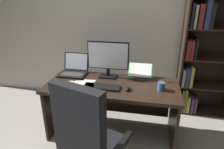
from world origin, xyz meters
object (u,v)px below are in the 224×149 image
Objects in this scene: keyboard at (102,87)px; laptop at (74,70)px; office_chair at (88,145)px; open_binder at (73,86)px; bookshelf at (206,42)px; coffee_mug at (161,86)px; computer_mouse at (128,89)px; desk at (113,96)px; monitor at (108,59)px; pen at (90,83)px; reading_stand_with_book at (140,72)px; notepad at (88,84)px.

laptop is at bearing 143.37° from keyboard.
open_binder is (-0.36, 0.60, 0.27)m from office_chair.
bookshelf reaches higher than coffee_mug.
coffee_mug reaches higher than computer_mouse.
monitor is at bearing 121.67° from desk.
open_binder reaches higher than pen.
reading_stand_with_book is 2.22× the size of pen.
pen is at bearing 170.97° from computer_mouse.
computer_mouse is 0.49m from notepad.
computer_mouse is at bearing -168.49° from coffee_mug.
office_chair is 3.49× the size of reading_stand_with_book.
office_chair is 1.17m from laptop.
desk is 16.68× the size of coffee_mug.
laptop reaches higher than pen.
computer_mouse reaches higher than notepad.
laptop reaches higher than reading_stand_with_book.
notepad is (-0.19, 0.07, -0.01)m from keyboard.
monitor reaches higher than computer_mouse.
keyboard is at bearing 180.00° from computer_mouse.
notepad is at bearing -151.46° from reading_stand_with_book.
reading_stand_with_book reaches higher than keyboard.
reading_stand_with_book reaches higher than pen.
open_binder is at bearing -171.41° from keyboard.
desk is at bearing 104.76° from office_chair.
notepad is (0.15, 0.12, -0.01)m from open_binder.
reading_stand_with_book is at bearing 7.22° from monitor.
bookshelf is 1.62m from keyboard.
laptop is 1.18m from coffee_mug.
desk is 0.74× the size of bookshelf.
keyboard is at bearing -6.93° from open_binder.
notepad is at bearing 158.25° from keyboard.
monitor is at bearing -1.11° from laptop.
office_chair is at bearing -109.93° from reading_stand_with_book.
pen is at bearing -149.04° from bookshelf.
computer_mouse is (0.21, -0.19, 0.22)m from desk.
bookshelf is 1.10m from coffee_mug.
bookshelf is 4.05× the size of monitor.
pen is (-0.47, 0.07, -0.01)m from computer_mouse.
coffee_mug is at bearing 67.60° from office_chair.
open_binder is (-0.33, -0.40, -0.23)m from monitor.
monitor is 0.51m from computer_mouse.
office_chair is 1.94× the size of open_binder.
monitor is (-1.27, -0.59, -0.15)m from bookshelf.
bookshelf is 6.93× the size of reading_stand_with_book.
bookshelf is 5.12× the size of keyboard.
bookshelf is 3.85× the size of open_binder.
laptop is at bearing 136.12° from notepad.
monitor is 1.71× the size of reading_stand_with_book.
pen is (0.02, 0.00, 0.01)m from notepad.
computer_mouse is 0.74× the size of pen.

